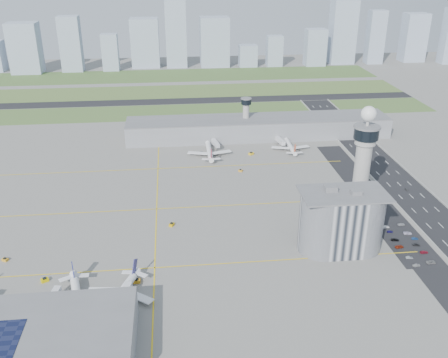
{
  "coord_description": "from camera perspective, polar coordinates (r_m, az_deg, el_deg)",
  "views": [
    {
      "loc": [
        -28.48,
        -229.75,
        135.46
      ],
      "look_at": [
        0.0,
        35.0,
        15.0
      ],
      "focal_mm": 40.0,
      "sensor_mm": 36.0,
      "label": 1
    }
  ],
  "objects": [
    {
      "name": "skyline_bldg_11",
      "position": [
        677.26,
        5.78,
        14.36
      ],
      "size": [
        20.22,
        16.18,
        38.97
      ],
      "primitive_type": "cube",
      "color": "#9EADC1",
      "rests_on": "ground"
    },
    {
      "name": "tug_0",
      "position": [
        265.91,
        -23.75,
        -8.4
      ],
      "size": [
        3.43,
        3.08,
        1.65
      ],
      "primitive_type": null,
      "rotation": [
        0.0,
        0.0,
        -2.08
      ],
      "color": "gold",
      "rests_on": "ground"
    },
    {
      "name": "car_hw_4",
      "position": [
        453.46,
        11.84,
        6.52
      ],
      "size": [
        1.73,
        3.78,
        1.26
      ],
      "primitive_type": "imported",
      "rotation": [
        0.0,
        0.0,
        0.07
      ],
      "color": "gray",
      "rests_on": "ground"
    },
    {
      "name": "car_hw_1",
      "position": [
        333.16,
        20.15,
        -1.14
      ],
      "size": [
        1.32,
        3.39,
        1.1
      ],
      "primitive_type": "imported",
      "rotation": [
        0.0,
        0.0,
        0.05
      ],
      "color": "black",
      "rests_on": "ground"
    },
    {
      "name": "airplane_far_a",
      "position": [
        366.51,
        -1.69,
        3.54
      ],
      "size": [
        32.62,
        38.33,
        10.7
      ],
      "primitive_type": null,
      "rotation": [
        0.0,
        0.0,
        1.57
      ],
      "color": "white",
      "rests_on": "ground"
    },
    {
      "name": "airplane_near_b",
      "position": [
        222.6,
        -16.49,
        -12.59
      ],
      "size": [
        41.01,
        45.25,
        10.8
      ],
      "primitive_type": null,
      "rotation": [
        0.0,
        0.0,
        -1.33
      ],
      "color": "white",
      "rests_on": "ground"
    },
    {
      "name": "car_lot_10",
      "position": [
        282.65,
        20.26,
        -5.82
      ],
      "size": [
        4.65,
        2.69,
        1.22
      ],
      "primitive_type": "imported",
      "rotation": [
        0.0,
        0.0,
        1.41
      ],
      "color": "silver",
      "rests_on": "ground"
    },
    {
      "name": "skyline_bldg_15",
      "position": [
        750.43,
        20.86,
        14.88
      ],
      "size": [
        30.25,
        24.2,
        63.4
      ],
      "primitive_type": "cube",
      "color": "#9EADC1",
      "rests_on": "ground"
    },
    {
      "name": "skyline_bldg_7",
      "position": [
        675.55,
        -9.01,
        15.13
      ],
      "size": [
        35.76,
        28.61,
        61.22
      ],
      "primitive_type": "cube",
      "color": "#9EADC1",
      "rests_on": "ground"
    },
    {
      "name": "car_lot_3",
      "position": [
        274.29,
        18.96,
        -6.58
      ],
      "size": [
        4.32,
        2.13,
        1.21
      ],
      "primitive_type": "imported",
      "rotation": [
        0.0,
        0.0,
        1.46
      ],
      "color": "black",
      "rests_on": "ground"
    },
    {
      "name": "grass_strip_1",
      "position": [
        546.85,
        -5.14,
        9.91
      ],
      "size": [
        480.0,
        60.0,
        0.08
      ],
      "primitive_type": "cube",
      "color": "#546B32",
      "rests_on": "ground"
    },
    {
      "name": "tug_1",
      "position": [
        244.03,
        -19.82,
        -10.77
      ],
      "size": [
        3.99,
        3.6,
        1.92
      ],
      "primitive_type": null,
      "rotation": [
        0.0,
        0.0,
        -1.06
      ],
      "color": "#D6BE01",
      "rests_on": "ground"
    },
    {
      "name": "jet_bridge_near_1",
      "position": [
        221.44,
        -19.66,
        -14.13
      ],
      "size": [
        5.39,
        14.31,
        5.7
      ],
      "primitive_type": null,
      "rotation": [
        0.0,
        0.0,
        1.4
      ],
      "color": "silver",
      "rests_on": "ground"
    },
    {
      "name": "tug_3",
      "position": [
        274.45,
        -6.0,
        -5.16
      ],
      "size": [
        3.32,
        3.76,
        1.82
      ],
      "primitive_type": null,
      "rotation": [
        0.0,
        0.0,
        -0.46
      ],
      "color": "#CF9C08",
      "rests_on": "ground"
    },
    {
      "name": "highway",
      "position": [
        302.84,
        23.02,
        -4.34
      ],
      "size": [
        28.0,
        500.0,
        0.1
      ],
      "primitive_type": "cube",
      "color": "black",
      "rests_on": "ground"
    },
    {
      "name": "skyline_bldg_4",
      "position": [
        676.77,
        -21.78,
        13.73
      ],
      "size": [
        35.81,
        28.65,
        60.36
      ],
      "primitive_type": "cube",
      "color": "#9EADC1",
      "rests_on": "ground"
    },
    {
      "name": "grass_strip_0",
      "position": [
        474.56,
        -4.9,
        7.67
      ],
      "size": [
        480.0,
        50.0,
        0.08
      ],
      "primitive_type": "cube",
      "color": "#46602D",
      "rests_on": "ground"
    },
    {
      "name": "car_hw_2",
      "position": [
        403.46,
        16.08,
        3.83
      ],
      "size": [
        2.03,
        4.05,
        1.1
      ],
      "primitive_type": "imported",
      "rotation": [
        0.0,
        0.0,
        -0.05
      ],
      "color": "navy",
      "rests_on": "ground"
    },
    {
      "name": "parking_lot",
      "position": [
        273.98,
        20.13,
        -6.94
      ],
      "size": [
        20.0,
        44.0,
        0.1
      ],
      "primitive_type": "cube",
      "color": "black",
      "rests_on": "ground"
    },
    {
      "name": "near_terminal",
      "position": [
        205.0,
        -22.5,
        -16.92
      ],
      "size": [
        84.0,
        42.0,
        13.0
      ],
      "color": "gray",
      "rests_on": "ground"
    },
    {
      "name": "ground",
      "position": [
        268.23,
        0.8,
        -5.99
      ],
      "size": [
        1000.0,
        1000.0,
        0.0
      ],
      "primitive_type": "plane",
      "color": "gray"
    },
    {
      "name": "airplane_near_c",
      "position": [
        221.59,
        -11.88,
        -12.33
      ],
      "size": [
        41.72,
        44.75,
        10.08
      ],
      "primitive_type": null,
      "rotation": [
        0.0,
        0.0,
        -1.95
      ],
      "color": "white",
      "rests_on": "ground"
    },
    {
      "name": "taxiway_line_h_2",
      "position": [
        347.45,
        -7.55,
        1.17
      ],
      "size": [
        260.0,
        0.6,
        0.01
      ],
      "primitive_type": "cube",
      "color": "yellow",
      "rests_on": "ground"
    },
    {
      "name": "car_lot_1",
      "position": [
        261.8,
        20.42,
        -8.41
      ],
      "size": [
        3.5,
        1.53,
        1.12
      ],
      "primitive_type": "imported",
      "rotation": [
        0.0,
        0.0,
        1.47
      ],
      "color": "gray",
      "rests_on": "ground"
    },
    {
      "name": "car_lot_4",
      "position": [
        281.23,
        18.44,
        -5.71
      ],
      "size": [
        3.19,
        1.29,
        1.09
      ],
      "primitive_type": "imported",
      "rotation": [
        0.0,
        0.0,
        1.57
      ],
      "color": "navy",
      "rests_on": "ground"
    },
    {
      "name": "skyline_bldg_14",
      "position": [
        717.9,
        16.91,
        15.25
      ],
      "size": [
        21.59,
        17.28,
        68.75
      ],
      "primitive_type": "cube",
      "color": "#9EADC1",
      "rests_on": "ground"
    },
    {
      "name": "car_lot_0",
      "position": [
        257.08,
        21.14,
        -9.15
      ],
      "size": [
        3.84,
        1.96,
        1.25
      ],
      "primitive_type": "imported",
      "rotation": [
        0.0,
        0.0,
        1.71
      ],
      "color": "silver",
      "rests_on": "ground"
    },
    {
      "name": "car_lot_5",
      "position": [
        284.85,
        18.01,
        -5.23
      ],
      "size": [
        3.81,
        1.77,
        1.21
      ],
      "primitive_type": "imported",
      "rotation": [
        0.0,
        0.0,
        1.71
      ],
      "color": "white",
      "rests_on": "ground"
    },
    {
      "name": "runway",
      "position": [
        510.12,
        -5.03,
        8.86
      ],
      "size": [
        480.0,
        22.0,
        0.1
      ],
      "primitive_type": "cube",
      "color": "black",
      "rests_on": "ground"
    },
    {
      "name": "terminal_pier",
      "position": [
        404.55,
        3.94,
        5.9
      ],
      "size": [
        210.0,
        32.0,
        15.8
      ],
      "color": "gray",
      "rests_on": "ground"
    },
    {
      "name": "car_lot_11",
      "position": [
        290.24,
        19.6,
        -4.9
      ],
      "size": [
        4.12,
        2.07,
        1.15
      ],
      "primitive_type": "imported",
      "rotation": [
        0.0,
        0.0,
        1.69
      ],
      "color": "#A1A3A7",
      "rests_on": "ground"
    },
    {
      "name": "skyline_bldg_6",
      "position": [
        661.59,
        -12.87,
        13.93
      ],
      "size": [
        20.04,
        16.03,
        45.2
      ],
      "primitive_type": "cube",
      "color": "#9EADC1",
      "rests_on": "ground"
    },
    {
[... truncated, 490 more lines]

